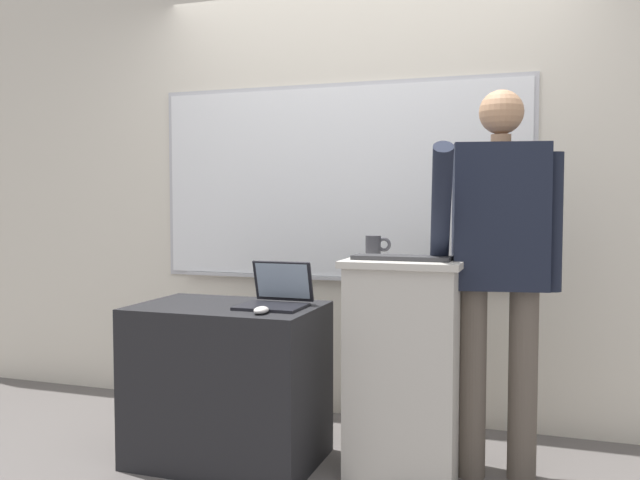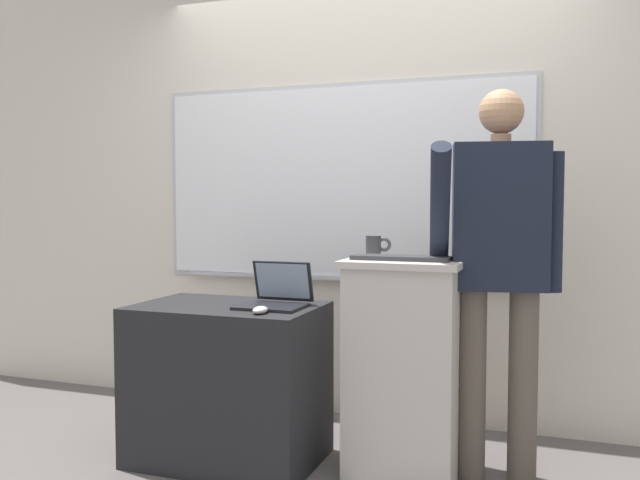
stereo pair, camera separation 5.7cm
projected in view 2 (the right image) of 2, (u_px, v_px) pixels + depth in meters
back_wall at (369, 169)px, 3.96m from camera, size 6.40×0.17×2.92m
lectern_podium at (405, 366)px, 3.14m from camera, size 0.54×0.47×1.00m
side_desk at (228, 383)px, 3.30m from camera, size 0.89×0.59×0.77m
person_presenter at (499, 256)px, 3.03m from camera, size 0.58×0.61×1.76m
laptop at (276, 295)px, 3.24m from camera, size 0.31×0.31×0.21m
wireless_keyboard at (401, 258)px, 3.05m from camera, size 0.44×0.14×0.02m
computer_mouse_by_laptop at (260, 310)px, 3.02m from camera, size 0.06×0.10×0.03m
coffee_mug at (375, 245)px, 3.33m from camera, size 0.13×0.08×0.10m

